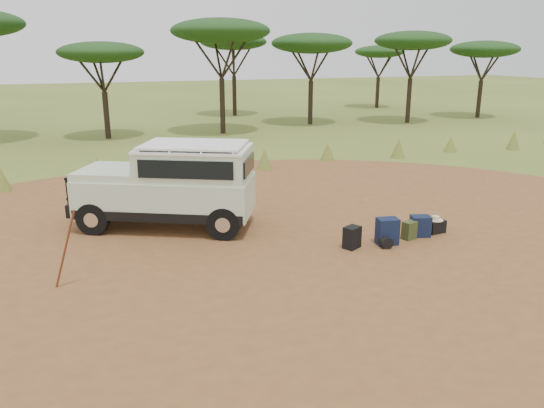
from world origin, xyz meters
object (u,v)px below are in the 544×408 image
object	(u,v)px
backpack_black	(352,238)
backpack_navy	(387,231)
walking_staff	(65,250)
hard_case	(435,226)
duffel_navy	(420,226)
backpack_olive	(409,230)
safari_vehicle	(172,187)

from	to	relation	value
backpack_black	backpack_navy	world-z (taller)	backpack_navy
walking_staff	backpack_black	world-z (taller)	walking_staff
walking_staff	hard_case	world-z (taller)	walking_staff
backpack_black	duffel_navy	distance (m)	1.96
backpack_olive	hard_case	world-z (taller)	backpack_olive
walking_staff	backpack_navy	distance (m)	6.97
safari_vehicle	hard_case	world-z (taller)	safari_vehicle
backpack_navy	hard_case	bearing A→B (deg)	19.95
safari_vehicle	hard_case	size ratio (longest dim) A/B	10.39
walking_staff	duffel_navy	bearing A→B (deg)	-57.76
backpack_black	hard_case	xyz separation A→B (m)	(2.45, 0.22, -0.10)
safari_vehicle	duffel_navy	distance (m)	6.21
safari_vehicle	hard_case	distance (m)	6.63
walking_staff	backpack_navy	xyz separation A→B (m)	(6.95, -0.06, -0.48)
backpack_black	safari_vehicle	bearing A→B (deg)	113.27
backpack_black	hard_case	size ratio (longest dim) A/B	1.13
safari_vehicle	duffel_navy	world-z (taller)	safari_vehicle
safari_vehicle	backpack_navy	distance (m)	5.39
backpack_black	backpack_olive	size ratio (longest dim) A/B	1.16
backpack_black	backpack_olive	xyz separation A→B (m)	(1.57, 0.04, -0.04)
safari_vehicle	backpack_black	world-z (taller)	safari_vehicle
walking_staff	backpack_black	bearing A→B (deg)	-58.77
backpack_olive	hard_case	bearing A→B (deg)	-4.07
backpack_navy	duffel_navy	xyz separation A→B (m)	(1.06, 0.20, -0.06)
walking_staff	duffel_navy	distance (m)	8.03
walking_staff	backpack_olive	bearing A→B (deg)	-58.45
backpack_black	backpack_navy	size ratio (longest dim) A/B	0.82
safari_vehicle	backpack_navy	xyz separation A→B (m)	(4.41, -3.01, -0.73)
walking_staff	backpack_olive	xyz separation A→B (m)	(7.63, 0.04, -0.57)
walking_staff	hard_case	bearing A→B (deg)	-57.25
backpack_black	hard_case	distance (m)	2.47
backpack_navy	hard_case	distance (m)	1.60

